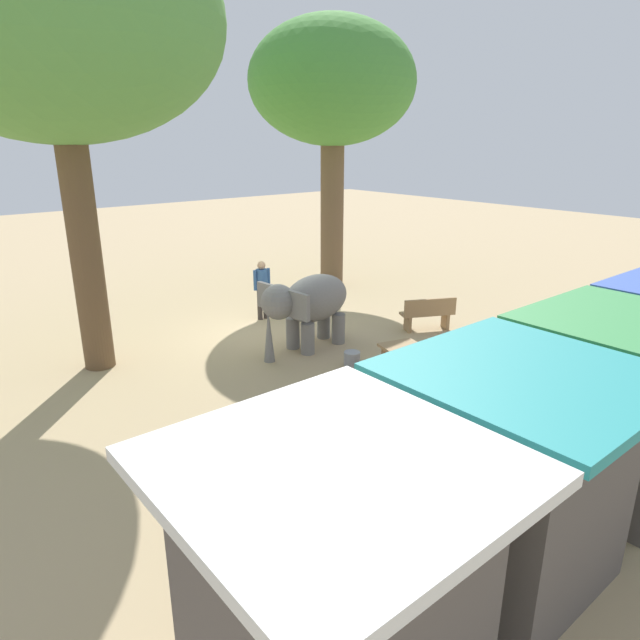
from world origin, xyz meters
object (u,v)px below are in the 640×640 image
feed_bucket (352,359)px  picnic_table_near (413,362)px  person_handler (262,286)px  shade_tree_main (333,86)px  wooden_bench (428,313)px  market_stall_teal (513,485)px  market_stall_green (618,414)px  elephant (308,303)px  shade_tree_secondary (54,19)px  market_stall_white (334,607)px

feed_bucket → picnic_table_near: bearing=93.9°
person_handler → picnic_table_near: 5.67m
shade_tree_main → feed_bucket: size_ratio=23.11×
shade_tree_main → wooden_bench: shade_tree_main is taller
market_stall_teal → market_stall_green: bearing=180.0°
shade_tree_main → elephant: bearing=44.2°
picnic_table_near → feed_bucket: picnic_table_near is taller
feed_bucket → market_stall_teal: bearing=63.7°
wooden_bench → market_stall_green: (3.26, 6.05, 0.67)m
shade_tree_main → market_stall_green: bearing=68.2°
market_stall_teal → shade_tree_secondary: bearing=-80.5°
elephant → market_stall_teal: bearing=64.5°
market_stall_green → person_handler: bearing=-93.1°
picnic_table_near → elephant: bearing=19.1°
shade_tree_main → market_stall_teal: shade_tree_main is taller
person_handler → shade_tree_secondary: size_ratio=0.18×
market_stall_teal → feed_bucket: 6.30m
shade_tree_main → market_stall_teal: bearing=57.9°
shade_tree_main → shade_tree_secondary: size_ratio=0.91×
shade_tree_main → market_stall_green: size_ratio=3.30×
market_stall_white → shade_tree_main: bearing=-130.6°
shade_tree_main → market_stall_teal: (7.15, 11.38, -5.16)m
shade_tree_secondary → feed_bucket: shade_tree_secondary is taller
market_stall_green → feed_bucket: bearing=-91.7°
market_stall_teal → market_stall_white: size_ratio=1.00×
feed_bucket → elephant: bearing=-86.9°
person_handler → wooden_bench: (-2.75, 3.53, -0.48)m
elephant → person_handler: bearing=-104.1°
picnic_table_near → market_stall_white: (5.47, 3.94, 0.55)m
elephant → person_handler: size_ratio=1.56×
shade_tree_secondary → market_stall_white: shade_tree_secondary is taller
feed_bucket → wooden_bench: bearing=-171.3°
elephant → shade_tree_main: bearing=-140.4°
elephant → shade_tree_main: 8.11m
market_stall_green → feed_bucket: (-0.16, -5.58, -0.98)m
picnic_table_near → market_stall_white: market_stall_white is taller
market_stall_teal → picnic_table_near: bearing=-126.1°
elephant → shade_tree_main: shade_tree_main is taller
elephant → market_stall_white: market_stall_white is taller
person_handler → market_stall_teal: size_ratio=0.64×
market_stall_white → wooden_bench: bearing=-144.4°
market_stall_green → market_stall_teal: same height
elephant → shade_tree_secondary: (4.20, -2.05, 5.70)m
market_stall_green → market_stall_teal: bearing=0.0°
elephant → market_stall_green: bearing=84.7°
shade_tree_secondary → elephant: bearing=154.0°
person_handler → market_stall_white: bearing=-27.0°
elephant → market_stall_green: (0.08, 7.03, 0.03)m
market_stall_teal → shade_tree_main: bearing=-122.1°
elephant → wooden_bench: bearing=158.2°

